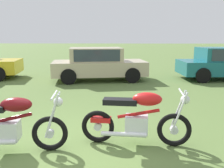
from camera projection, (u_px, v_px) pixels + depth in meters
name	position (u px, v px, depth m)	size (l,w,h in m)	color
ground_plane	(67.00, 152.00, 4.30)	(120.00, 120.00, 0.00)	#567038
motorcycle_maroon	(7.00, 125.00, 4.22)	(2.06, 0.67, 1.02)	black
motorcycle_red	(137.00, 119.00, 4.52)	(1.98, 0.64, 1.02)	black
car_beige	(98.00, 62.00, 11.07)	(4.26, 2.39, 1.43)	#BCAD8C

